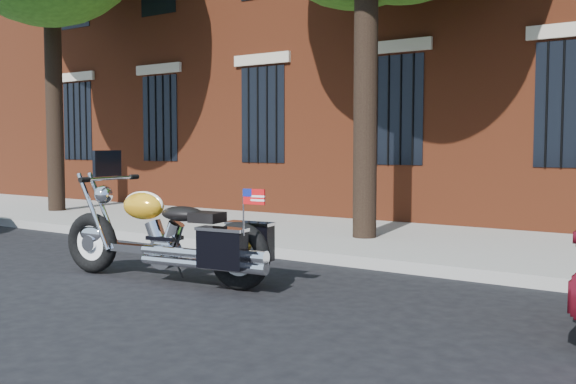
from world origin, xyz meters
The scene contains 4 objects.
ground centered at (0.00, 0.00, 0.00)m, with size 120.00×120.00×0.00m, color black.
curb centered at (0.00, 1.38, 0.07)m, with size 40.00×0.16×0.15m, color gray.
sidewalk centered at (0.00, 3.26, 0.07)m, with size 40.00×3.60×0.15m, color gray.
motorcycle centered at (-0.10, -0.64, 0.50)m, with size 2.96×1.04×1.48m.
Camera 1 is at (4.97, -5.82, 1.52)m, focal length 40.00 mm.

